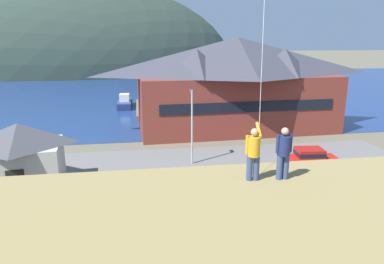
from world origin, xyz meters
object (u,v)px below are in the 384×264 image
storage_shed_near_lot (21,157)px  harbor_lodge (237,82)px  moored_boat_outer_mooring (170,102)px  parked_car_mid_row_far (2,216)px  parked_car_mid_row_near (310,159)px  person_companion (284,152)px  moored_boat_wharfside (125,103)px  storage_shed_waterside (168,108)px  parked_car_front_row_red (291,192)px  wharf_dock (147,109)px  parking_light_pole (192,122)px  parked_car_front_row_silver (220,207)px  person_kite_flyer (254,152)px

storage_shed_near_lot → harbor_lodge: bearing=37.7°
harbor_lodge → moored_boat_outer_mooring: (-6.41, 16.16, -4.94)m
parked_car_mid_row_far → parked_car_mid_row_near: 22.12m
storage_shed_near_lot → person_companion: bearing=-48.5°
moored_boat_wharfside → parked_car_mid_row_near: (15.68, -30.59, 0.34)m
storage_shed_waterside → parked_car_front_row_red: size_ratio=1.27×
parked_car_front_row_red → person_companion: (-4.68, -9.15, 5.82)m
harbor_lodge → moored_boat_wharfside: size_ratio=3.66×
wharf_dock → parking_light_pole: size_ratio=2.15×
parked_car_mid_row_far → parking_light_pole: bearing=38.6°
parked_car_front_row_red → parked_car_mid_row_near: (4.24, 5.91, 0.00)m
storage_shed_waterside → person_companion: 32.81m
parked_car_front_row_silver → parking_light_pole: bearing=90.4°
parked_car_mid_row_near → moored_boat_wharfside: bearing=117.1°
harbor_lodge → parking_light_pole: harbor_lodge is taller
moored_boat_outer_mooring → parked_car_mid_row_near: (8.65, -30.54, 0.34)m
parked_car_mid_row_far → person_kite_flyer: (11.23, -8.51, 5.84)m
moored_boat_outer_mooring → person_companion: (-0.27, -45.61, 6.17)m
harbor_lodge → moored_boat_outer_mooring: size_ratio=2.97×
harbor_lodge → parking_light_pole: (-6.95, -11.34, -1.91)m
moored_boat_wharfside → parked_car_mid_row_near: size_ratio=1.52×
moored_boat_wharfside → parking_light_pole: size_ratio=1.05×
moored_boat_outer_mooring → parked_car_mid_row_near: 31.75m
parked_car_mid_row_far → moored_boat_wharfside: bearing=81.6°
harbor_lodge → storage_shed_near_lot: bearing=-142.3°
storage_shed_near_lot → parked_car_mid_row_near: (21.69, 0.65, -1.49)m
storage_shed_near_lot → moored_boat_wharfside: 31.87m
person_companion → moored_boat_outer_mooring: bearing=89.7°
parked_car_mid_row_near → person_kite_flyer: person_kite_flyer is taller
moored_boat_wharfside → moored_boat_outer_mooring: (7.03, -0.05, 0.00)m
moored_boat_wharfside → moored_boat_outer_mooring: size_ratio=0.81×
harbor_lodge → person_companion: (-6.68, -29.45, 1.22)m
person_kite_flyer → person_companion: (0.99, -0.06, -0.02)m
moored_boat_wharfside → parked_car_front_row_red: 38.26m
storage_shed_near_lot → parked_car_mid_row_far: 6.06m
harbor_lodge → parked_car_front_row_red: harbor_lodge is taller
moored_boat_outer_mooring → person_companion: size_ratio=4.66×
person_companion → person_kite_flyer: bearing=176.6°
wharf_dock → moored_boat_wharfside: (-3.38, 3.71, 0.37)m
person_companion → parking_light_pole: bearing=90.8°
parked_car_mid_row_near → storage_shed_near_lot: bearing=-178.3°
moored_boat_outer_mooring → parked_car_front_row_silver: 37.76m
person_companion → parked_car_mid_row_far: bearing=145.0°
parked_car_mid_row_near → parking_light_pole: parking_light_pole is taller
storage_shed_near_lot → parked_car_mid_row_near: storage_shed_near_lot is taller
wharf_dock → parked_car_front_row_red: (8.06, -32.79, 0.71)m
harbor_lodge → parked_car_mid_row_near: harbor_lodge is taller
harbor_lodge → person_companion: bearing=-102.8°
storage_shed_waterside → moored_boat_outer_mooring: 13.30m
moored_boat_outer_mooring → parked_car_front_row_silver: (-0.46, -37.76, 0.34)m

